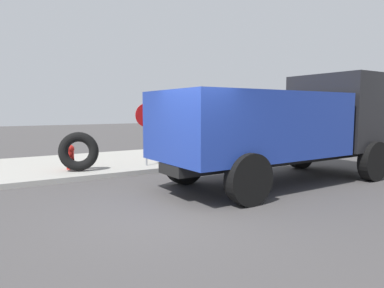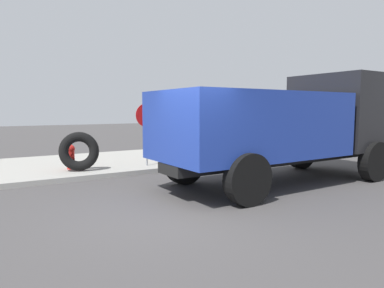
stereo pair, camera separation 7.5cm
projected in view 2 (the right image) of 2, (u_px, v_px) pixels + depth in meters
name	position (u px, v px, depth m)	size (l,w,h in m)	color
ground_plane	(172.00, 214.00, 6.63)	(80.00, 80.00, 0.00)	#423F3F
sidewalk_curb	(83.00, 164.00, 12.12)	(36.00, 5.00, 0.15)	#99968E
fire_hydrant	(71.00, 156.00, 10.71)	(0.26, 0.60, 0.76)	red
loose_tire	(79.00, 151.00, 10.38)	(1.15, 1.15, 0.29)	black
stop_sign	(147.00, 123.00, 11.29)	(0.76, 0.08, 2.02)	gray
dump_truck_blue	(287.00, 123.00, 9.46)	(7.03, 2.88, 3.00)	#1E3899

